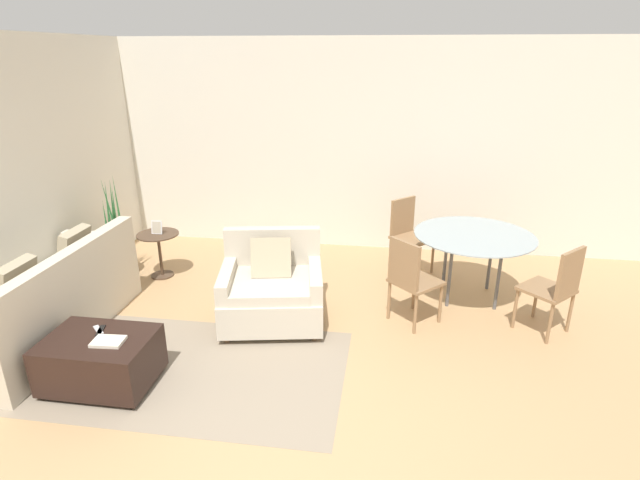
# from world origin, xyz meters

# --- Properties ---
(ground_plane) EXTENTS (20.00, 20.00, 0.00)m
(ground_plane) POSITION_xyz_m (0.00, 0.00, 0.00)
(ground_plane) COLOR tan
(wall_back) EXTENTS (12.00, 0.06, 2.75)m
(wall_back) POSITION_xyz_m (0.00, 3.87, 1.38)
(wall_back) COLOR silver
(wall_back) RESTS_ON ground_plane
(wall_left) EXTENTS (0.06, 12.00, 2.75)m
(wall_left) POSITION_xyz_m (-2.88, 1.50, 1.38)
(wall_left) COLOR silver
(wall_left) RESTS_ON ground_plane
(area_rug) EXTENTS (2.76, 1.57, 0.01)m
(area_rug) POSITION_xyz_m (-0.90, 0.72, 0.00)
(area_rug) COLOR gray
(area_rug) RESTS_ON ground_plane
(couch) EXTENTS (0.83, 2.06, 0.93)m
(couch) POSITION_xyz_m (-2.35, 1.04, 0.32)
(couch) COLOR beige
(couch) RESTS_ON ground_plane
(armchair) EXTENTS (1.13, 1.04, 0.88)m
(armchair) POSITION_xyz_m (-0.34, 1.65, 0.34)
(armchair) COLOR beige
(armchair) RESTS_ON ground_plane
(ottoman) EXTENTS (0.85, 0.60, 0.43)m
(ottoman) POSITION_xyz_m (-1.47, 0.43, 0.23)
(ottoman) COLOR black
(ottoman) RESTS_ON ground_plane
(book_stack) EXTENTS (0.25, 0.18, 0.03)m
(book_stack) POSITION_xyz_m (-1.34, 0.38, 0.44)
(book_stack) COLOR beige
(book_stack) RESTS_ON ottoman
(tv_remote_primary) EXTENTS (0.15, 0.14, 0.01)m
(tv_remote_primary) POSITION_xyz_m (-1.52, 0.54, 0.44)
(tv_remote_primary) COLOR #B7B7BC
(tv_remote_primary) RESTS_ON ottoman
(tv_remote_secondary) EXTENTS (0.09, 0.17, 0.01)m
(tv_remote_secondary) POSITION_xyz_m (-1.50, 0.53, 0.44)
(tv_remote_secondary) COLOR black
(tv_remote_secondary) RESTS_ON ottoman
(potted_plant) EXTENTS (0.39, 0.39, 1.26)m
(potted_plant) POSITION_xyz_m (-2.46, 2.47, 0.27)
(potted_plant) COLOR #333338
(potted_plant) RESTS_ON ground_plane
(side_table) EXTENTS (0.49, 0.49, 0.55)m
(side_table) POSITION_xyz_m (-1.92, 2.50, 0.39)
(side_table) COLOR #4C3828
(side_table) RESTS_ON ground_plane
(picture_frame) EXTENTS (0.13, 0.06, 0.16)m
(picture_frame) POSITION_xyz_m (-1.92, 2.50, 0.63)
(picture_frame) COLOR silver
(picture_frame) RESTS_ON side_table
(dining_table) EXTENTS (1.27, 1.27, 0.74)m
(dining_table) POSITION_xyz_m (1.69, 2.46, 0.67)
(dining_table) COLOR #99A8AD
(dining_table) RESTS_ON ground_plane
(dining_chair_near_left) EXTENTS (0.59, 0.59, 0.90)m
(dining_chair_near_left) POSITION_xyz_m (1.01, 1.78, 0.52)
(dining_chair_near_left) COLOR #93704C
(dining_chair_near_left) RESTS_ON ground_plane
(dining_chair_near_right) EXTENTS (0.59, 0.59, 0.90)m
(dining_chair_near_right) POSITION_xyz_m (2.36, 1.78, 0.52)
(dining_chair_near_right) COLOR #93704C
(dining_chair_near_right) RESTS_ON ground_plane
(dining_chair_far_left) EXTENTS (0.59, 0.59, 0.90)m
(dining_chair_far_left) POSITION_xyz_m (1.01, 3.13, 0.52)
(dining_chair_far_left) COLOR #93704C
(dining_chair_far_left) RESTS_ON ground_plane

